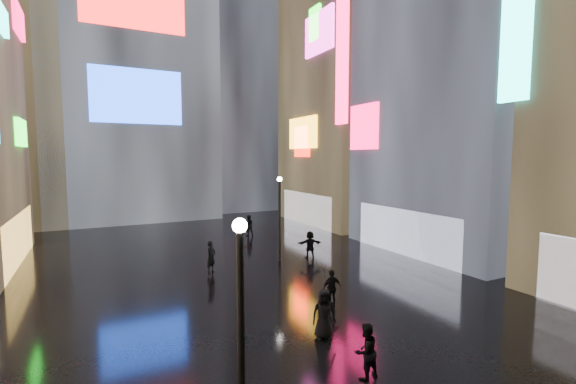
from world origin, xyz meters
TOP-DOWN VIEW (x-y plane):
  - ground at (0.00, 20.00)m, footprint 140.00×140.00m
  - building_right_mid at (15.98, 17.01)m, footprint 10.28×13.70m
  - building_right_far at (15.98, 30.00)m, footprint 10.28×12.00m
  - tower_main at (-3.00, 43.97)m, footprint 16.00×14.20m
  - tower_flank_right at (9.00, 46.00)m, footprint 12.00×12.00m
  - tower_flank_left at (-14.00, 42.00)m, footprint 10.00×10.00m
  - lamp_near at (-4.39, 5.43)m, footprint 0.30×0.30m
  - lamp_far at (3.19, 19.42)m, footprint 0.30×0.30m
  - pedestrian_1 at (-0.10, 6.85)m, footprint 0.85×0.69m
  - pedestrian_3 at (2.05, 11.87)m, footprint 0.93×0.39m
  - pedestrian_4 at (0.15, 9.51)m, footprint 0.98×0.77m
  - pedestrian_5 at (5.21, 19.17)m, footprint 1.67×0.88m
  - pedestrian_6 at (-1.26, 18.92)m, footprint 0.77×0.73m
  - pedestrian_7 at (4.21, 27.39)m, footprint 0.87×0.71m
  - umbrella_2 at (0.15, 9.51)m, footprint 1.20×1.21m

SIDE VIEW (x-z plane):
  - ground at x=0.00m, z-range 0.00..0.00m
  - pedestrian_3 at x=2.05m, z-range 0.00..1.58m
  - pedestrian_1 at x=-0.10m, z-range 0.00..1.63m
  - pedestrian_7 at x=4.21m, z-range 0.00..1.69m
  - pedestrian_5 at x=5.21m, z-range 0.00..1.72m
  - pedestrian_4 at x=0.15m, z-range 0.00..1.76m
  - pedestrian_6 at x=-1.26m, z-range 0.00..1.78m
  - umbrella_2 at x=0.15m, z-range 1.76..2.61m
  - lamp_near at x=-4.39m, z-range 0.34..5.54m
  - lamp_far at x=3.19m, z-range 0.34..5.54m
  - tower_flank_left at x=-14.00m, z-range 0.00..26.00m
  - building_right_far at x=15.98m, z-range -0.02..27.98m
  - building_right_mid at x=15.98m, z-range -0.01..29.99m
  - tower_flank_right at x=9.00m, z-range 0.00..34.00m
  - tower_main at x=-3.00m, z-range 0.01..42.01m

